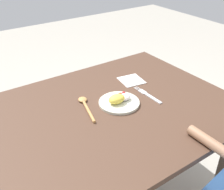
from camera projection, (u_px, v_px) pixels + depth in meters
dining_table at (101, 136)px, 1.36m from camera, size 1.33×0.93×0.75m
plate at (119, 101)px, 1.35m from camera, size 0.20×0.20×0.06m
fork at (148, 95)px, 1.42m from camera, size 0.03×0.20×0.01m
spoon at (86, 105)px, 1.33m from camera, size 0.08×0.22×0.02m
napkin at (131, 80)px, 1.56m from camera, size 0.14×0.15×0.00m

